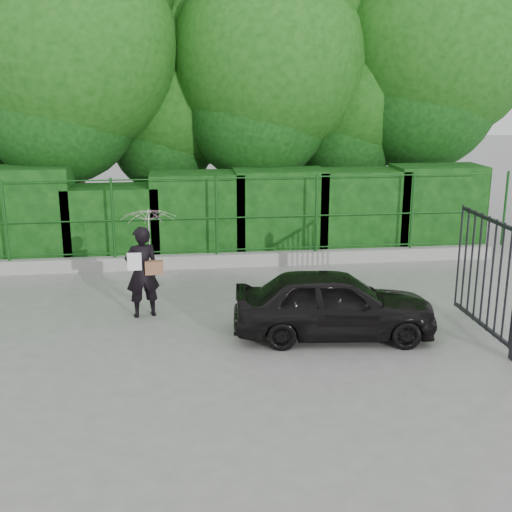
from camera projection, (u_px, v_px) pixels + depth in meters
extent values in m
plane|color=gray|center=(211.00, 344.00, 10.44)|extent=(80.00, 80.00, 0.00)
cube|color=#9E9E99|center=(200.00, 261.00, 14.71)|extent=(14.00, 0.25, 0.30)
cylinder|color=#114213|center=(5.00, 221.00, 13.94)|extent=(0.06, 0.06, 1.80)
cylinder|color=#114213|center=(113.00, 218.00, 14.21)|extent=(0.06, 0.06, 1.80)
cylinder|color=#114213|center=(216.00, 216.00, 14.49)|extent=(0.06, 0.06, 1.80)
cylinder|color=#114213|center=(316.00, 213.00, 14.76)|extent=(0.06, 0.06, 1.80)
cylinder|color=#114213|center=(412.00, 211.00, 15.03)|extent=(0.06, 0.06, 1.80)
cylinder|color=#114213|center=(505.00, 209.00, 15.31)|extent=(0.06, 0.06, 1.80)
cylinder|color=#114213|center=(199.00, 250.00, 14.65)|extent=(13.60, 0.03, 0.03)
cylinder|color=#114213|center=(199.00, 218.00, 14.45)|extent=(13.60, 0.03, 0.03)
cylinder|color=#114213|center=(198.00, 179.00, 14.22)|extent=(13.60, 0.03, 0.03)
cube|color=black|center=(25.00, 215.00, 14.94)|extent=(2.20, 1.20, 2.25)
cube|color=black|center=(113.00, 223.00, 15.24)|extent=(2.20, 1.20, 1.76)
cube|color=black|center=(197.00, 215.00, 15.44)|extent=(2.20, 1.20, 2.05)
cube|color=black|center=(279.00, 212.00, 15.67)|extent=(2.20, 1.20, 2.09)
cube|color=black|center=(359.00, 211.00, 15.92)|extent=(2.20, 1.20, 2.06)
cube|color=black|center=(436.00, 208.00, 16.14)|extent=(2.20, 1.20, 2.13)
cylinder|color=black|center=(76.00, 158.00, 16.39)|extent=(0.36, 0.36, 4.50)
sphere|color=#14470F|center=(68.00, 47.00, 15.69)|extent=(5.40, 5.40, 5.40)
cylinder|color=black|center=(175.00, 174.00, 18.10)|extent=(0.36, 0.36, 3.25)
sphere|color=#14470F|center=(173.00, 103.00, 17.59)|extent=(3.90, 3.90, 3.90)
cylinder|color=black|center=(268.00, 159.00, 17.31)|extent=(0.36, 0.36, 4.25)
sphere|color=#14470F|center=(268.00, 60.00, 16.64)|extent=(5.10, 5.10, 5.10)
cylinder|color=black|center=(351.00, 168.00, 18.37)|extent=(0.36, 0.36, 3.50)
sphere|color=#14470F|center=(354.00, 92.00, 17.82)|extent=(4.20, 4.20, 4.20)
cylinder|color=black|center=(424.00, 146.00, 18.06)|extent=(0.36, 0.36, 4.75)
sphere|color=#14470F|center=(432.00, 40.00, 17.32)|extent=(5.70, 5.70, 5.70)
cube|color=black|center=(481.00, 323.00, 10.90)|extent=(0.05, 2.00, 0.06)
cube|color=black|center=(491.00, 220.00, 10.43)|extent=(0.05, 2.00, 0.06)
cylinder|color=black|center=(507.00, 286.00, 10.00)|extent=(0.04, 0.04, 1.90)
cylinder|color=black|center=(499.00, 281.00, 10.24)|extent=(0.04, 0.04, 1.90)
cylinder|color=black|center=(492.00, 276.00, 10.47)|extent=(0.04, 0.04, 1.90)
cylinder|color=black|center=(484.00, 272.00, 10.71)|extent=(0.04, 0.04, 1.90)
cylinder|color=black|center=(478.00, 268.00, 10.95)|extent=(0.04, 0.04, 1.90)
cylinder|color=black|center=(471.00, 264.00, 11.19)|extent=(0.04, 0.04, 1.90)
cylinder|color=black|center=(465.00, 260.00, 11.43)|extent=(0.04, 0.04, 1.90)
cylinder|color=black|center=(459.00, 256.00, 11.67)|extent=(0.04, 0.04, 1.90)
imported|color=black|center=(142.00, 272.00, 11.47)|extent=(0.69, 0.54, 1.67)
imported|color=silver|center=(149.00, 233.00, 11.36)|extent=(0.97, 0.99, 0.89)
cube|color=brown|center=(154.00, 268.00, 11.40)|extent=(0.32, 0.15, 0.24)
cube|color=white|center=(134.00, 262.00, 11.28)|extent=(0.25, 0.02, 0.32)
imported|color=black|center=(334.00, 303.00, 10.63)|extent=(3.46, 1.69, 1.14)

